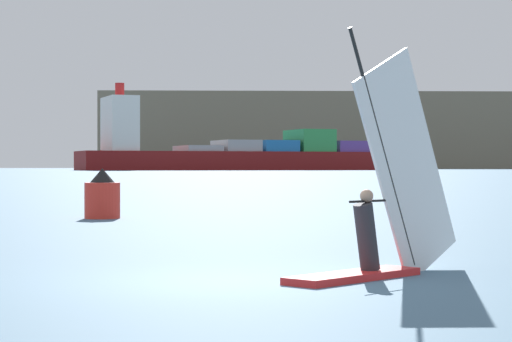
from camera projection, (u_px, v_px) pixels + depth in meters
name	position (u px, v px, depth m)	size (l,w,h in m)	color
ground_plane	(225.00, 282.00, 16.32)	(4000.00, 4000.00, 0.00)	#476B84
windsurfer	(381.00, 215.00, 17.14)	(2.69, 3.92, 4.28)	red
cargo_ship	(235.00, 152.00, 469.36)	(140.62, 98.90, 38.18)	maroon
channel_buoy	(102.00, 196.00, 36.02)	(1.24, 1.24, 1.75)	red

